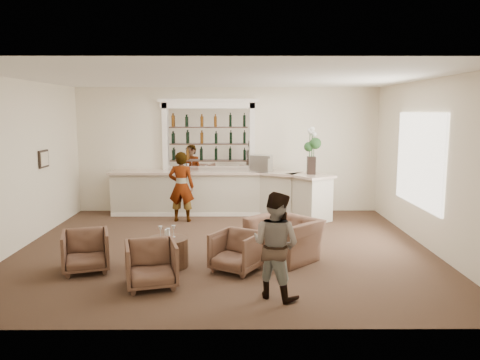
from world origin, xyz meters
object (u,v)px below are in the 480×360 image
at_px(flower_vase, 312,148).
at_px(guest, 276,245).
at_px(bar_counter, 221,193).
at_px(cocktail_table, 168,252).
at_px(armchair_left, 86,251).
at_px(armchair_far, 284,239).
at_px(sommelier, 181,187).
at_px(armchair_center, 151,264).
at_px(armchair_right, 236,251).
at_px(espresso_machine, 261,163).

bearing_deg(flower_vase, guest, -104.44).
xyz_separation_m(bar_counter, guest, (0.97, -5.46, 0.20)).
relative_size(cocktail_table, armchair_left, 0.94).
xyz_separation_m(cocktail_table, armchair_far, (2.06, 0.41, 0.13)).
relative_size(cocktail_table, guest, 0.46).
relative_size(guest, armchair_left, 2.03).
distance_m(bar_counter, guest, 5.55).
relative_size(sommelier, armchair_far, 1.48).
bearing_deg(armchair_left, bar_counter, 46.22).
distance_m(armchair_center, armchair_far, 2.56).
bearing_deg(armchair_left, armchair_right, -17.56).
bearing_deg(guest, bar_counter, -44.74).
distance_m(bar_counter, armchair_far, 3.91).
height_order(guest, armchair_left, guest).
distance_m(bar_counter, sommelier, 1.22).
xyz_separation_m(armchair_left, armchair_right, (2.54, 0.00, -0.01)).
bearing_deg(sommelier, cocktail_table, 97.11).
bearing_deg(bar_counter, armchair_center, -100.10).
bearing_deg(sommelier, espresso_machine, -156.11).
bearing_deg(bar_counter, espresso_machine, -1.11).
xyz_separation_m(sommelier, armchair_far, (2.22, -2.97, -0.48)).
distance_m(cocktail_table, guest, 2.29).
height_order(cocktail_table, armchair_right, armchair_right).
xyz_separation_m(bar_counter, espresso_machine, (1.04, -0.02, 0.78)).
height_order(bar_counter, armchair_right, bar_counter).
distance_m(bar_counter, cocktail_table, 4.18).
bearing_deg(bar_counter, armchair_left, -116.21).
distance_m(guest, flower_vase, 5.19).
height_order(armchair_center, armchair_far, armchair_far).
bearing_deg(armchair_far, flower_vase, 118.11).
bearing_deg(sommelier, bar_counter, -138.28).
bearing_deg(armchair_center, espresso_machine, 53.84).
bearing_deg(espresso_machine, armchair_right, -76.40).
bearing_deg(flower_vase, armchair_far, -107.05).
bearing_deg(armchair_center, cocktail_table, 68.54).
relative_size(sommelier, armchair_right, 2.30).
relative_size(bar_counter, armchair_center, 7.34).
relative_size(armchair_left, flower_vase, 0.66).
height_order(cocktail_table, armchair_far, armchair_far).
height_order(bar_counter, armchair_far, bar_counter).
relative_size(armchair_left, espresso_machine, 1.57).
height_order(guest, armchair_right, guest).
xyz_separation_m(armchair_left, armchair_center, (1.24, -0.71, 0.01)).
distance_m(guest, armchair_right, 1.33).
xyz_separation_m(guest, espresso_machine, (0.07, 5.44, 0.58)).
xyz_separation_m(guest, armchair_far, (0.30, 1.77, -0.40)).
distance_m(cocktail_table, espresso_machine, 4.60).
distance_m(cocktail_table, armchair_left, 1.37).
height_order(sommelier, guest, sommelier).
distance_m(cocktail_table, sommelier, 3.43).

